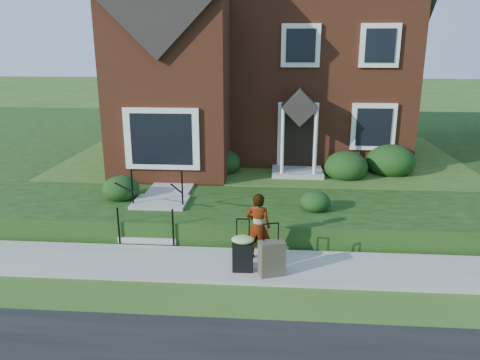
# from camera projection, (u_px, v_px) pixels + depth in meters

# --- Properties ---
(ground) EXTENTS (120.00, 120.00, 0.00)m
(ground) POSITION_uv_depth(u_px,v_px,m) (250.00, 267.00, 10.09)
(ground) COLOR #2D5119
(ground) RESTS_ON ground
(sidewalk) EXTENTS (60.00, 1.60, 0.08)m
(sidewalk) POSITION_uv_depth(u_px,v_px,m) (250.00, 266.00, 10.08)
(sidewalk) COLOR #9E9B93
(sidewalk) RESTS_ON ground
(terrace) EXTENTS (44.00, 20.00, 0.60)m
(terrace) POSITION_uv_depth(u_px,v_px,m) (357.00, 149.00, 20.14)
(terrace) COLOR #16330E
(terrace) RESTS_ON ground
(walkway) EXTENTS (1.20, 6.00, 0.06)m
(walkway) POSITION_uv_depth(u_px,v_px,m) (181.00, 175.00, 14.89)
(walkway) COLOR #9E9B93
(walkway) RESTS_ON terrace
(main_house) EXTENTS (10.40, 10.20, 9.40)m
(main_house) POSITION_uv_depth(u_px,v_px,m) (260.00, 27.00, 17.84)
(main_house) COLOR brown
(main_house) RESTS_ON terrace
(front_steps) EXTENTS (1.40, 2.02, 1.50)m
(front_steps) POSITION_uv_depth(u_px,v_px,m) (156.00, 214.00, 11.91)
(front_steps) COLOR #9E9B93
(front_steps) RESTS_ON ground
(foundation_shrubs) EXTENTS (9.78, 4.81, 1.08)m
(foundation_shrubs) POSITION_uv_depth(u_px,v_px,m) (279.00, 163.00, 14.62)
(foundation_shrubs) COLOR black
(foundation_shrubs) RESTS_ON terrace
(woman) EXTENTS (0.61, 0.46, 1.50)m
(woman) POSITION_uv_depth(u_px,v_px,m) (258.00, 226.00, 10.15)
(woman) COLOR #999999
(woman) RESTS_ON sidewalk
(suitcase_black) EXTENTS (0.48, 0.40, 1.14)m
(suitcase_black) POSITION_uv_depth(u_px,v_px,m) (243.00, 251.00, 9.66)
(suitcase_black) COLOR black
(suitcase_black) RESTS_ON sidewalk
(suitcase_olive) EXTENTS (0.57, 0.43, 1.11)m
(suitcase_olive) POSITION_uv_depth(u_px,v_px,m) (272.00, 258.00, 9.51)
(suitcase_olive) COLOR #4B4332
(suitcase_olive) RESTS_ON sidewalk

